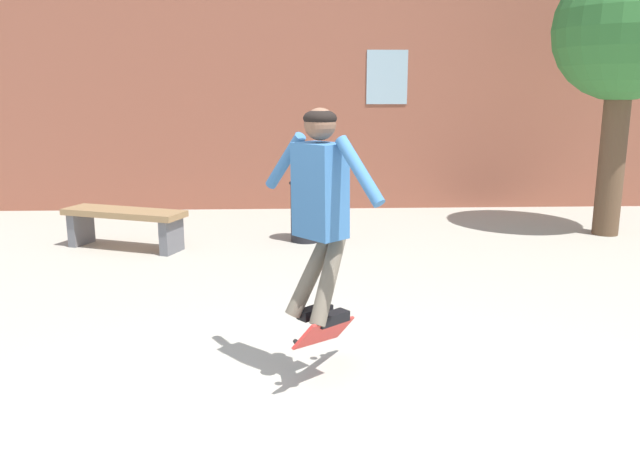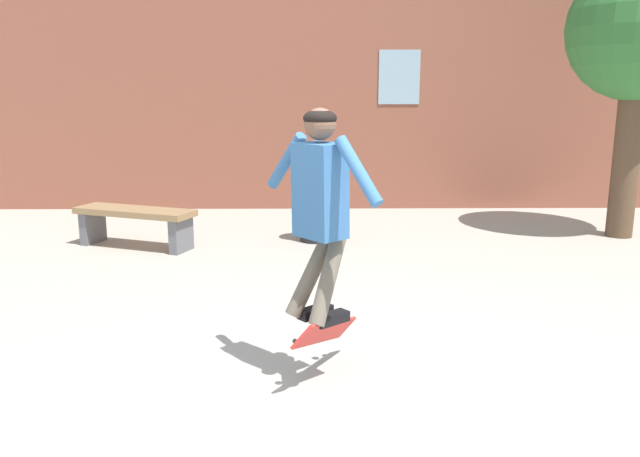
# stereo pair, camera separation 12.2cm
# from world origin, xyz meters

# --- Properties ---
(ground_plane) EXTENTS (40.00, 40.00, 0.00)m
(ground_plane) POSITION_xyz_m (0.00, 0.00, 0.00)
(ground_plane) COLOR #B2AD9E
(building_backdrop) EXTENTS (13.30, 0.52, 5.56)m
(building_backdrop) POSITION_xyz_m (0.00, 7.71, 2.35)
(building_backdrop) COLOR #93513D
(building_backdrop) RESTS_ON ground_plane
(tree_right) EXTENTS (1.91, 1.91, 3.80)m
(tree_right) POSITION_xyz_m (4.27, 5.29, 2.78)
(tree_right) COLOR brown
(tree_right) RESTS_ON ground_plane
(park_bench) EXTENTS (1.70, 1.04, 0.52)m
(park_bench) POSITION_xyz_m (-2.46, 4.73, 0.37)
(park_bench) COLOR #99754C
(park_bench) RESTS_ON ground_plane
(trash_bin) EXTENTS (0.45, 0.45, 0.83)m
(trash_bin) POSITION_xyz_m (-0.08, 5.05, 0.44)
(trash_bin) COLOR black
(trash_bin) RESTS_ON ground_plane
(skater) EXTENTS (0.78, 0.92, 1.45)m
(skater) POSITION_xyz_m (-0.06, 0.72, 1.32)
(skater) COLOR teal
(skateboard_flipping) EXTENTS (0.49, 0.77, 0.41)m
(skateboard_flipping) POSITION_xyz_m (-0.02, 0.81, 0.35)
(skateboard_flipping) COLOR red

